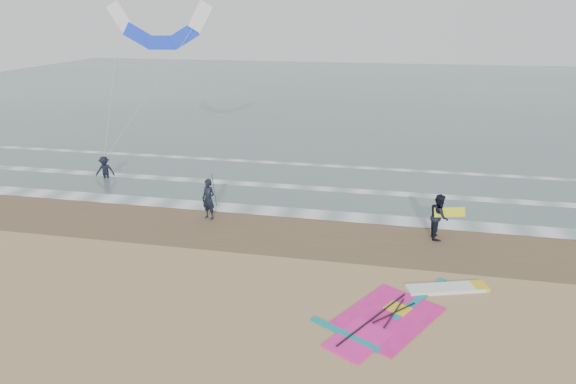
% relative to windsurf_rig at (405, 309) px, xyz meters
% --- Properties ---
extents(ground, '(120.00, 120.00, 0.00)m').
position_rel_windsurf_rig_xyz_m(ground, '(-4.28, -0.58, -0.04)').
color(ground, tan).
rests_on(ground, ground).
extents(sea_water, '(120.00, 80.00, 0.02)m').
position_rel_windsurf_rig_xyz_m(sea_water, '(-4.28, 47.42, -0.03)').
color(sea_water, '#47605E').
rests_on(sea_water, ground).
extents(wet_sand_band, '(120.00, 5.00, 0.01)m').
position_rel_windsurf_rig_xyz_m(wet_sand_band, '(-4.28, 5.42, -0.03)').
color(wet_sand_band, brown).
rests_on(wet_sand_band, ground).
extents(foam_waterline, '(120.00, 9.15, 0.02)m').
position_rel_windsurf_rig_xyz_m(foam_waterline, '(-4.28, 9.86, -0.01)').
color(foam_waterline, white).
rests_on(foam_waterline, ground).
extents(windsurf_rig, '(5.79, 5.48, 0.14)m').
position_rel_windsurf_rig_xyz_m(windsurf_rig, '(0.00, 0.00, 0.00)').
color(windsurf_rig, white).
rests_on(windsurf_rig, ground).
extents(person_standing, '(0.82, 0.68, 1.93)m').
position_rel_windsurf_rig_xyz_m(person_standing, '(-8.91, 6.16, 0.93)').
color(person_standing, black).
rests_on(person_standing, ground).
extents(person_walking, '(0.83, 1.02, 1.96)m').
position_rel_windsurf_rig_xyz_m(person_walking, '(1.36, 6.09, 0.94)').
color(person_walking, black).
rests_on(person_walking, ground).
extents(person_wading, '(1.18, 0.82, 1.67)m').
position_rel_windsurf_rig_xyz_m(person_wading, '(-16.91, 10.73, 0.80)').
color(person_wading, black).
rests_on(person_wading, ground).
extents(held_pole, '(0.17, 0.86, 1.82)m').
position_rel_windsurf_rig_xyz_m(held_pole, '(-8.61, 6.16, 1.37)').
color(held_pole, black).
rests_on(held_pole, ground).
extents(carried_kiteboard, '(1.30, 0.51, 0.39)m').
position_rel_windsurf_rig_xyz_m(carried_kiteboard, '(1.76, 5.99, 1.20)').
color(carried_kiteboard, yellow).
rests_on(carried_kiteboard, ground).
extents(surf_kite, '(6.24, 2.33, 8.66)m').
position_rel_windsurf_rig_xyz_m(surf_kite, '(-13.80, 12.88, 8.15)').
color(surf_kite, white).
rests_on(surf_kite, ground).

